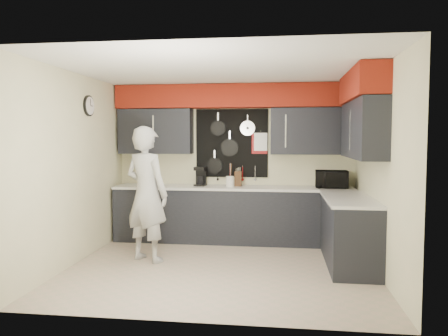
# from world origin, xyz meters

# --- Properties ---
(ground) EXTENTS (4.00, 4.00, 0.00)m
(ground) POSITION_xyz_m (0.00, 0.00, 0.00)
(ground) COLOR tan
(ground) RESTS_ON ground
(back_wall_assembly) EXTENTS (4.00, 0.36, 2.60)m
(back_wall_assembly) POSITION_xyz_m (0.01, 1.60, 2.01)
(back_wall_assembly) COLOR beige
(back_wall_assembly) RESTS_ON ground
(right_wall_assembly) EXTENTS (0.36, 3.50, 2.60)m
(right_wall_assembly) POSITION_xyz_m (1.85, 0.26, 1.94)
(right_wall_assembly) COLOR beige
(right_wall_assembly) RESTS_ON ground
(left_wall_assembly) EXTENTS (0.05, 3.50, 2.60)m
(left_wall_assembly) POSITION_xyz_m (-1.99, 0.02, 1.33)
(left_wall_assembly) COLOR beige
(left_wall_assembly) RESTS_ON ground
(base_cabinets) EXTENTS (3.95, 2.20, 0.92)m
(base_cabinets) POSITION_xyz_m (0.49, 1.13, 0.46)
(base_cabinets) COLOR black
(base_cabinets) RESTS_ON ground
(microwave) EXTENTS (0.51, 0.36, 0.28)m
(microwave) POSITION_xyz_m (1.58, 1.45, 1.06)
(microwave) COLOR black
(microwave) RESTS_ON base_cabinets
(knife_block) EXTENTS (0.11, 0.11, 0.24)m
(knife_block) POSITION_xyz_m (0.08, 1.51, 1.04)
(knife_block) COLOR #3A2112
(knife_block) RESTS_ON base_cabinets
(utensil_crock) EXTENTS (0.13, 0.13, 0.17)m
(utensil_crock) POSITION_xyz_m (-0.04, 1.41, 1.01)
(utensil_crock) COLOR white
(utensil_crock) RESTS_ON base_cabinets
(coffee_maker) EXTENTS (0.19, 0.23, 0.32)m
(coffee_maker) POSITION_xyz_m (-0.55, 1.50, 1.08)
(coffee_maker) COLOR black
(coffee_maker) RESTS_ON base_cabinets
(person) EXTENTS (0.81, 0.69, 1.88)m
(person) POSITION_xyz_m (-1.07, 0.19, 0.94)
(person) COLOR #A4A4A2
(person) RESTS_ON ground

